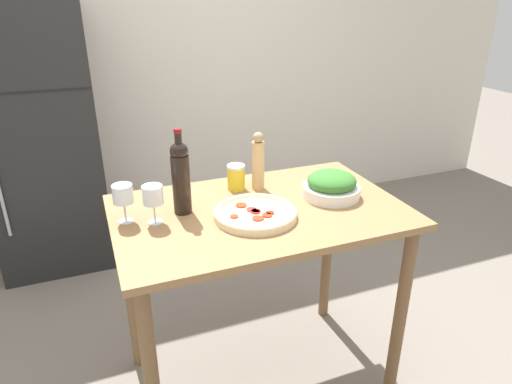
{
  "coord_description": "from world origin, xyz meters",
  "views": [
    {
      "loc": [
        -0.64,
        -1.59,
        1.77
      ],
      "look_at": [
        0.0,
        0.04,
        1.0
      ],
      "focal_mm": 32.0,
      "sensor_mm": 36.0,
      "label": 1
    }
  ],
  "objects_px": {
    "refrigerator": "(41,142)",
    "wine_glass_far": "(123,196)",
    "wine_bottle": "(181,176)",
    "salad_bowl": "(331,185)",
    "salt_canister": "(236,177)",
    "wine_glass_near": "(153,197)",
    "homemade_pizza": "(255,213)",
    "pepper_mill": "(258,162)"
  },
  "relations": [
    {
      "from": "refrigerator",
      "to": "wine_glass_far",
      "type": "height_order",
      "value": "refrigerator"
    },
    {
      "from": "refrigerator",
      "to": "wine_glass_far",
      "type": "distance_m",
      "value": 1.56
    },
    {
      "from": "wine_bottle",
      "to": "wine_glass_far",
      "type": "distance_m",
      "value": 0.23
    },
    {
      "from": "salad_bowl",
      "to": "salt_canister",
      "type": "bearing_deg",
      "value": 147.47
    },
    {
      "from": "wine_glass_near",
      "to": "wine_glass_far",
      "type": "xyz_separation_m",
      "value": [
        -0.11,
        0.05,
        0.0
      ]
    },
    {
      "from": "wine_glass_near",
      "to": "homemade_pizza",
      "type": "height_order",
      "value": "wine_glass_near"
    },
    {
      "from": "pepper_mill",
      "to": "salad_bowl",
      "type": "xyz_separation_m",
      "value": [
        0.27,
        -0.2,
        -0.08
      ]
    },
    {
      "from": "wine_glass_near",
      "to": "refrigerator",
      "type": "bearing_deg",
      "value": 107.18
    },
    {
      "from": "wine_glass_near",
      "to": "salad_bowl",
      "type": "distance_m",
      "value": 0.77
    },
    {
      "from": "pepper_mill",
      "to": "salad_bowl",
      "type": "relative_size",
      "value": 1.06
    },
    {
      "from": "pepper_mill",
      "to": "salad_bowl",
      "type": "bearing_deg",
      "value": -36.76
    },
    {
      "from": "salt_canister",
      "to": "pepper_mill",
      "type": "bearing_deg",
      "value": -18.42
    },
    {
      "from": "wine_bottle",
      "to": "pepper_mill",
      "type": "xyz_separation_m",
      "value": [
        0.38,
        0.12,
        -0.03
      ]
    },
    {
      "from": "refrigerator",
      "to": "salt_canister",
      "type": "bearing_deg",
      "value": -56.7
    },
    {
      "from": "homemade_pizza",
      "to": "salt_canister",
      "type": "relative_size",
      "value": 2.91
    },
    {
      "from": "wine_glass_far",
      "to": "wine_bottle",
      "type": "bearing_deg",
      "value": 0.75
    },
    {
      "from": "pepper_mill",
      "to": "salad_bowl",
      "type": "height_order",
      "value": "pepper_mill"
    },
    {
      "from": "homemade_pizza",
      "to": "salt_canister",
      "type": "height_order",
      "value": "salt_canister"
    },
    {
      "from": "refrigerator",
      "to": "wine_bottle",
      "type": "xyz_separation_m",
      "value": [
        0.6,
        -1.5,
        0.23
      ]
    },
    {
      "from": "pepper_mill",
      "to": "salt_canister",
      "type": "bearing_deg",
      "value": 161.58
    },
    {
      "from": "homemade_pizza",
      "to": "pepper_mill",
      "type": "bearing_deg",
      "value": 66.32
    },
    {
      "from": "salad_bowl",
      "to": "wine_glass_near",
      "type": "bearing_deg",
      "value": 177.92
    },
    {
      "from": "wine_glass_near",
      "to": "pepper_mill",
      "type": "bearing_deg",
      "value": 18.81
    },
    {
      "from": "salad_bowl",
      "to": "homemade_pizza",
      "type": "distance_m",
      "value": 0.39
    },
    {
      "from": "wine_glass_near",
      "to": "wine_glass_far",
      "type": "relative_size",
      "value": 1.0
    },
    {
      "from": "wine_glass_near",
      "to": "homemade_pizza",
      "type": "xyz_separation_m",
      "value": [
        0.38,
        -0.1,
        -0.09
      ]
    },
    {
      "from": "refrigerator",
      "to": "pepper_mill",
      "type": "height_order",
      "value": "refrigerator"
    },
    {
      "from": "homemade_pizza",
      "to": "wine_glass_far",
      "type": "bearing_deg",
      "value": 163.01
    },
    {
      "from": "wine_bottle",
      "to": "pepper_mill",
      "type": "relative_size",
      "value": 1.32
    },
    {
      "from": "pepper_mill",
      "to": "salt_canister",
      "type": "relative_size",
      "value": 2.32
    },
    {
      "from": "wine_glass_far",
      "to": "homemade_pizza",
      "type": "bearing_deg",
      "value": -16.99
    },
    {
      "from": "wine_glass_far",
      "to": "salad_bowl",
      "type": "bearing_deg",
      "value": -5.1
    },
    {
      "from": "pepper_mill",
      "to": "homemade_pizza",
      "type": "height_order",
      "value": "pepper_mill"
    },
    {
      "from": "wine_glass_near",
      "to": "wine_bottle",
      "type": "bearing_deg",
      "value": 23.17
    },
    {
      "from": "wine_glass_far",
      "to": "salt_canister",
      "type": "xyz_separation_m",
      "value": [
        0.51,
        0.15,
        -0.05
      ]
    },
    {
      "from": "wine_bottle",
      "to": "salt_canister",
      "type": "bearing_deg",
      "value": 27.92
    },
    {
      "from": "wine_glass_near",
      "to": "salt_canister",
      "type": "xyz_separation_m",
      "value": [
        0.41,
        0.2,
        -0.05
      ]
    },
    {
      "from": "salt_canister",
      "to": "wine_bottle",
      "type": "bearing_deg",
      "value": -152.08
    },
    {
      "from": "wine_glass_near",
      "to": "pepper_mill",
      "type": "height_order",
      "value": "pepper_mill"
    },
    {
      "from": "wine_glass_near",
      "to": "salt_canister",
      "type": "distance_m",
      "value": 0.46
    },
    {
      "from": "salad_bowl",
      "to": "salt_canister",
      "type": "xyz_separation_m",
      "value": [
        -0.36,
        0.23,
        0.01
      ]
    },
    {
      "from": "wine_bottle",
      "to": "homemade_pizza",
      "type": "bearing_deg",
      "value": -30.44
    }
  ]
}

